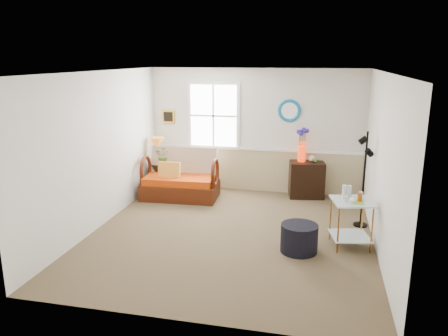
% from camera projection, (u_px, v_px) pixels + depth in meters
% --- Properties ---
extents(floor, '(4.50, 5.00, 0.01)m').
position_uv_depth(floor, '(231.00, 234.00, 7.16)').
color(floor, brown).
rests_on(floor, ground).
extents(ceiling, '(4.50, 5.00, 0.01)m').
position_uv_depth(ceiling, '(232.00, 72.00, 6.51)').
color(ceiling, white).
rests_on(ceiling, walls).
extents(walls, '(4.51, 5.01, 2.60)m').
position_uv_depth(walls, '(231.00, 157.00, 6.83)').
color(walls, silver).
rests_on(walls, floor).
extents(wainscot, '(4.46, 0.02, 0.90)m').
position_uv_depth(wainscot, '(254.00, 170.00, 9.39)').
color(wainscot, tan).
rests_on(wainscot, walls).
extents(chair_rail, '(4.46, 0.04, 0.06)m').
position_uv_depth(chair_rail, '(255.00, 149.00, 9.26)').
color(chair_rail, white).
rests_on(chair_rail, walls).
extents(window, '(1.14, 0.06, 1.44)m').
position_uv_depth(window, '(214.00, 116.00, 9.29)').
color(window, white).
rests_on(window, walls).
extents(picture, '(0.28, 0.03, 0.28)m').
position_uv_depth(picture, '(168.00, 117.00, 9.52)').
color(picture, '#BE911D').
rests_on(picture, walls).
extents(mirror, '(0.47, 0.07, 0.47)m').
position_uv_depth(mirror, '(289.00, 111.00, 8.92)').
color(mirror, '#118FC5').
rests_on(mirror, walls).
extents(loveseat, '(1.56, 0.94, 0.99)m').
position_uv_depth(loveseat, '(180.00, 174.00, 8.88)').
color(loveseat, '#531907').
rests_on(loveseat, floor).
extents(throw_pillow, '(0.45, 0.13, 0.44)m').
position_uv_depth(throw_pillow, '(169.00, 173.00, 8.80)').
color(throw_pillow, orange).
rests_on(throw_pillow, loveseat).
extents(lamp_stand, '(0.41, 0.41, 0.60)m').
position_uv_depth(lamp_stand, '(160.00, 177.00, 9.40)').
color(lamp_stand, black).
rests_on(lamp_stand, floor).
extents(table_lamp, '(0.42, 0.42, 0.57)m').
position_uv_depth(table_lamp, '(158.00, 151.00, 9.27)').
color(table_lamp, '#C17220').
rests_on(table_lamp, lamp_stand).
extents(potted_plant, '(0.49, 0.51, 0.31)m').
position_uv_depth(potted_plant, '(164.00, 157.00, 9.22)').
color(potted_plant, '#4E7C2F').
rests_on(potted_plant, lamp_stand).
extents(cabinet, '(0.76, 0.56, 0.74)m').
position_uv_depth(cabinet, '(306.00, 180.00, 8.96)').
color(cabinet, black).
rests_on(cabinet, floor).
extents(flower_vase, '(0.24, 0.24, 0.68)m').
position_uv_depth(flower_vase, '(302.00, 145.00, 8.84)').
color(flower_vase, '#F73008').
rests_on(flower_vase, cabinet).
extents(side_table, '(0.69, 0.69, 0.73)m').
position_uv_depth(side_table, '(351.00, 224.00, 6.61)').
color(side_table, '#AD6E2D').
rests_on(side_table, floor).
extents(tabletop_items, '(0.44, 0.44, 0.21)m').
position_uv_depth(tabletop_items, '(353.00, 194.00, 6.50)').
color(tabletop_items, silver).
rests_on(tabletop_items, side_table).
extents(floor_lamp, '(0.29, 0.29, 1.64)m').
position_uv_depth(floor_lamp, '(364.00, 180.00, 7.31)').
color(floor_lamp, black).
rests_on(floor_lamp, floor).
extents(ottoman, '(0.70, 0.70, 0.42)m').
position_uv_depth(ottoman, '(299.00, 238.00, 6.46)').
color(ottoman, black).
rests_on(ottoman, floor).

